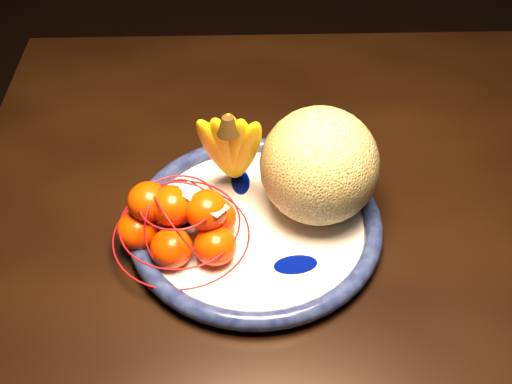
# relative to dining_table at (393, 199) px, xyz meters

# --- Properties ---
(dining_table) EXTENTS (1.46, 0.97, 0.69)m
(dining_table) POSITION_rel_dining_table_xyz_m (0.00, 0.00, 0.00)
(dining_table) COLOR black
(dining_table) RESTS_ON ground
(fruit_bowl) EXTENTS (0.37, 0.37, 0.03)m
(fruit_bowl) POSITION_rel_dining_table_xyz_m (-0.22, -0.16, 0.09)
(fruit_bowl) COLOR white
(fruit_bowl) RESTS_ON dining_table
(cantaloupe) EXTENTS (0.17, 0.17, 0.17)m
(cantaloupe) POSITION_rel_dining_table_xyz_m (-0.14, -0.12, 0.17)
(cantaloupe) COLOR olive
(cantaloupe) RESTS_ON fruit_bowl
(banana_bunch) EXTENTS (0.12, 0.11, 0.18)m
(banana_bunch) POSITION_rel_dining_table_xyz_m (-0.26, -0.09, 0.18)
(banana_bunch) COLOR yellow
(banana_bunch) RESTS_ON fruit_bowl
(mandarin_bag) EXTENTS (0.24, 0.24, 0.12)m
(mandarin_bag) POSITION_rel_dining_table_xyz_m (-0.32, -0.20, 0.13)
(mandarin_bag) COLOR #FF4700
(mandarin_bag) RESTS_ON fruit_bowl
(price_tag) EXTENTS (0.08, 0.06, 0.01)m
(price_tag) POSITION_rel_dining_table_xyz_m (-0.29, -0.20, 0.17)
(price_tag) COLOR white
(price_tag) RESTS_ON mandarin_bag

